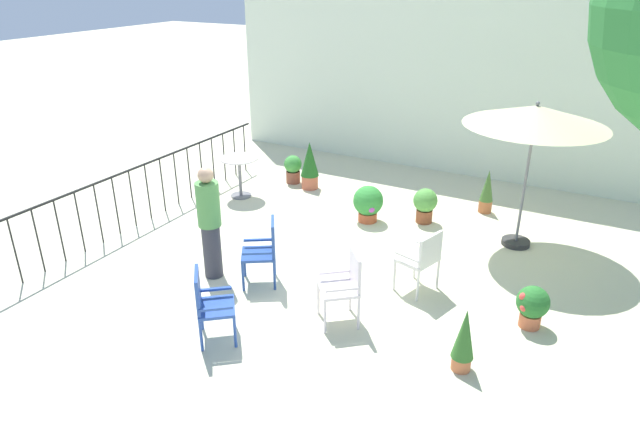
{
  "coord_description": "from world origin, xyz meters",
  "views": [
    {
      "loc": [
        3.37,
        -6.46,
        4.07
      ],
      "look_at": [
        0.0,
        -0.22,
        0.92
      ],
      "focal_mm": 31.18,
      "sensor_mm": 36.0,
      "label": 1
    }
  ],
  "objects_px": {
    "patio_chair_1": "(422,257)",
    "potted_plant_3": "(293,168)",
    "patio_chair_3": "(265,248)",
    "potted_plant_6": "(310,165)",
    "potted_plant_4": "(368,203)",
    "patio_umbrella_0": "(536,117)",
    "patio_chair_2": "(345,283)",
    "cafe_table_0": "(240,170)",
    "potted_plant_0": "(464,339)",
    "potted_plant_2": "(532,305)",
    "patio_chair_0": "(209,302)",
    "potted_plant_1": "(487,191)",
    "standing_person": "(210,222)",
    "potted_plant_5": "(425,204)"
  },
  "relations": [
    {
      "from": "patio_chair_1",
      "to": "standing_person",
      "type": "xyz_separation_m",
      "value": [
        -2.75,
        -1.0,
        0.32
      ]
    },
    {
      "from": "patio_chair_2",
      "to": "potted_plant_3",
      "type": "distance_m",
      "value": 4.96
    },
    {
      "from": "potted_plant_4",
      "to": "potted_plant_6",
      "type": "height_order",
      "value": "potted_plant_6"
    },
    {
      "from": "cafe_table_0",
      "to": "potted_plant_3",
      "type": "relative_size",
      "value": 1.35
    },
    {
      "from": "patio_umbrella_0",
      "to": "cafe_table_0",
      "type": "relative_size",
      "value": 2.95
    },
    {
      "from": "patio_chair_2",
      "to": "patio_chair_1",
      "type": "bearing_deg",
      "value": 61.5
    },
    {
      "from": "patio_umbrella_0",
      "to": "potted_plant_2",
      "type": "height_order",
      "value": "patio_umbrella_0"
    },
    {
      "from": "patio_chair_0",
      "to": "patio_chair_1",
      "type": "distance_m",
      "value": 2.87
    },
    {
      "from": "potted_plant_0",
      "to": "standing_person",
      "type": "bearing_deg",
      "value": 174.83
    },
    {
      "from": "potted_plant_1",
      "to": "potted_plant_5",
      "type": "height_order",
      "value": "potted_plant_1"
    },
    {
      "from": "patio_chair_1",
      "to": "cafe_table_0",
      "type": "bearing_deg",
      "value": 158.54
    },
    {
      "from": "potted_plant_2",
      "to": "potted_plant_6",
      "type": "bearing_deg",
      "value": 149.1
    },
    {
      "from": "potted_plant_6",
      "to": "potted_plant_5",
      "type": "bearing_deg",
      "value": -10.51
    },
    {
      "from": "patio_chair_2",
      "to": "potted_plant_1",
      "type": "bearing_deg",
      "value": 79.95
    },
    {
      "from": "potted_plant_2",
      "to": "potted_plant_3",
      "type": "xyz_separation_m",
      "value": [
        -5.14,
        2.91,
        0.01
      ]
    },
    {
      "from": "potted_plant_3",
      "to": "patio_chair_2",
      "type": "bearing_deg",
      "value": -51.64
    },
    {
      "from": "patio_umbrella_0",
      "to": "potted_plant_6",
      "type": "distance_m",
      "value": 4.45
    },
    {
      "from": "cafe_table_0",
      "to": "potted_plant_3",
      "type": "distance_m",
      "value": 1.25
    },
    {
      "from": "cafe_table_0",
      "to": "patio_chair_1",
      "type": "distance_m",
      "value": 4.5
    },
    {
      "from": "standing_person",
      "to": "potted_plant_2",
      "type": "bearing_deg",
      "value": 11.56
    },
    {
      "from": "patio_chair_1",
      "to": "potted_plant_6",
      "type": "distance_m",
      "value": 4.18
    },
    {
      "from": "patio_chair_1",
      "to": "potted_plant_3",
      "type": "height_order",
      "value": "patio_chair_1"
    },
    {
      "from": "potted_plant_0",
      "to": "potted_plant_2",
      "type": "bearing_deg",
      "value": 66.22
    },
    {
      "from": "cafe_table_0",
      "to": "patio_chair_2",
      "type": "xyz_separation_m",
      "value": [
        3.58,
        -2.76,
        0.0
      ]
    },
    {
      "from": "cafe_table_0",
      "to": "potted_plant_2",
      "type": "distance_m",
      "value": 5.92
    },
    {
      "from": "potted_plant_1",
      "to": "potted_plant_4",
      "type": "bearing_deg",
      "value": -141.31
    },
    {
      "from": "potted_plant_2",
      "to": "patio_chair_2",
      "type": "bearing_deg",
      "value": -154.77
    },
    {
      "from": "potted_plant_1",
      "to": "potted_plant_6",
      "type": "xyz_separation_m",
      "value": [
        -3.37,
        -0.47,
        0.09
      ]
    },
    {
      "from": "cafe_table_0",
      "to": "patio_chair_2",
      "type": "bearing_deg",
      "value": -37.65
    },
    {
      "from": "patio_chair_0",
      "to": "potted_plant_6",
      "type": "bearing_deg",
      "value": 105.96
    },
    {
      "from": "patio_chair_2",
      "to": "standing_person",
      "type": "distance_m",
      "value": 2.17
    },
    {
      "from": "patio_umbrella_0",
      "to": "standing_person",
      "type": "bearing_deg",
      "value": -139.92
    },
    {
      "from": "potted_plant_3",
      "to": "potted_plant_4",
      "type": "bearing_deg",
      "value": -25.44
    },
    {
      "from": "potted_plant_3",
      "to": "standing_person",
      "type": "height_order",
      "value": "standing_person"
    },
    {
      "from": "cafe_table_0",
      "to": "patio_chair_0",
      "type": "distance_m",
      "value": 4.51
    },
    {
      "from": "potted_plant_0",
      "to": "potted_plant_2",
      "type": "relative_size",
      "value": 1.41
    },
    {
      "from": "potted_plant_1",
      "to": "patio_chair_0",
      "type": "bearing_deg",
      "value": -110.35
    },
    {
      "from": "patio_chair_3",
      "to": "potted_plant_6",
      "type": "height_order",
      "value": "potted_plant_6"
    },
    {
      "from": "patio_chair_0",
      "to": "potted_plant_1",
      "type": "relative_size",
      "value": 1.14
    },
    {
      "from": "potted_plant_4",
      "to": "potted_plant_6",
      "type": "relative_size",
      "value": 0.67
    },
    {
      "from": "cafe_table_0",
      "to": "potted_plant_0",
      "type": "height_order",
      "value": "cafe_table_0"
    },
    {
      "from": "potted_plant_0",
      "to": "potted_plant_4",
      "type": "bearing_deg",
      "value": 128.83
    },
    {
      "from": "standing_person",
      "to": "patio_chair_3",
      "type": "bearing_deg",
      "value": 13.8
    },
    {
      "from": "patio_chair_2",
      "to": "potted_plant_0",
      "type": "distance_m",
      "value": 1.56
    },
    {
      "from": "patio_chair_1",
      "to": "potted_plant_4",
      "type": "relative_size",
      "value": 1.37
    },
    {
      "from": "standing_person",
      "to": "patio_umbrella_0",
      "type": "bearing_deg",
      "value": 40.08
    },
    {
      "from": "potted_plant_3",
      "to": "standing_person",
      "type": "relative_size",
      "value": 0.35
    },
    {
      "from": "patio_umbrella_0",
      "to": "potted_plant_3",
      "type": "xyz_separation_m",
      "value": [
        -4.57,
        0.71,
        -1.76
      ]
    },
    {
      "from": "potted_plant_2",
      "to": "standing_person",
      "type": "bearing_deg",
      "value": -168.44
    },
    {
      "from": "patio_umbrella_0",
      "to": "potted_plant_1",
      "type": "xyz_separation_m",
      "value": [
        -0.74,
        1.07,
        -1.67
      ]
    }
  ]
}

